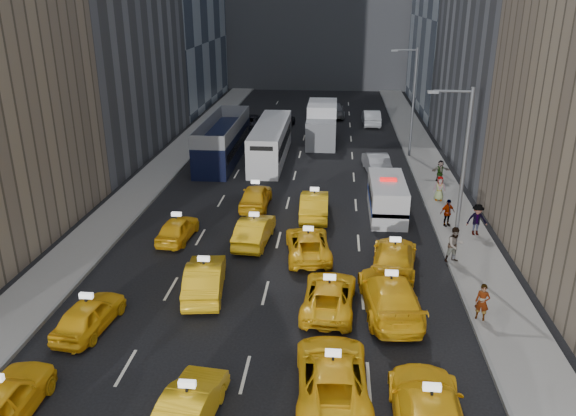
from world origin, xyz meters
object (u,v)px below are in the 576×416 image
object	(u,v)px
nypd_van	(387,198)
box_truck	(322,124)
city_bus	(271,142)
double_decker	(223,140)
pedestrian_0	(482,302)

from	to	relation	value
nypd_van	box_truck	world-z (taller)	box_truck
city_bus	box_truck	size ratio (longest dim) A/B	1.54
double_decker	city_bus	world-z (taller)	double_decker
nypd_van	pedestrian_0	xyz separation A→B (m)	(3.03, -12.16, -0.12)
box_truck	city_bus	bearing A→B (deg)	-124.17
double_decker	city_bus	bearing A→B (deg)	1.29
city_bus	double_decker	bearing A→B (deg)	-165.30
nypd_van	box_truck	distance (m)	18.58
double_decker	box_truck	xyz separation A→B (m)	(7.95, 6.66, 0.05)
box_truck	pedestrian_0	world-z (taller)	box_truck
double_decker	pedestrian_0	distance (m)	28.20
double_decker	pedestrian_0	world-z (taller)	double_decker
double_decker	pedestrian_0	size ratio (longest dim) A/B	7.32
nypd_van	pedestrian_0	bearing A→B (deg)	-69.90
double_decker	box_truck	distance (m)	10.37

